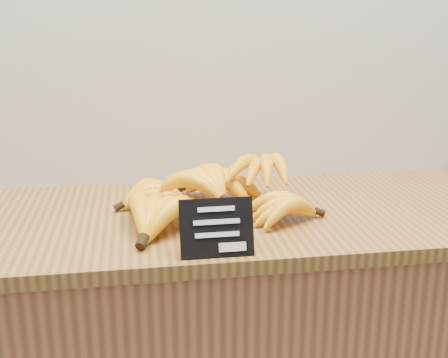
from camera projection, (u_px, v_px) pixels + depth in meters
counter_top at (221, 217)px, 1.27m from camera, size 1.36×0.54×0.03m
chalkboard_sign at (217, 228)px, 1.02m from camera, size 0.14×0.04×0.11m
banana_pile at (204, 193)px, 1.24m from camera, size 0.51×0.40×0.12m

